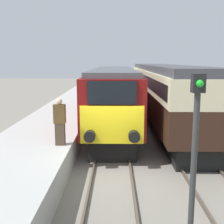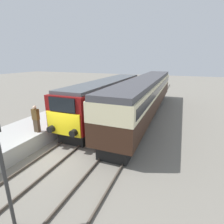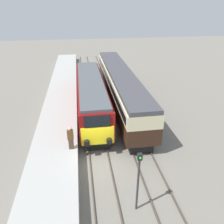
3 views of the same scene
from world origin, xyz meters
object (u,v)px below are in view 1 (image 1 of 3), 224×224
signal_post (194,155)px  locomotive (113,94)px  person_on_platform (60,122)px  passenger_carriage (162,87)px

signal_post → locomotive: bearing=97.7°
person_on_platform → signal_post: 6.28m
signal_post → person_on_platform: bearing=126.0°
passenger_carriage → person_on_platform: passenger_carriage is taller
locomotive → passenger_carriage: (3.40, 1.95, 0.29)m
passenger_carriage → person_on_platform: 10.86m
passenger_carriage → signal_post: size_ratio=5.06×
signal_post → passenger_carriage: bearing=83.3°
passenger_carriage → signal_post: signal_post is taller
passenger_carriage → signal_post: 14.59m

